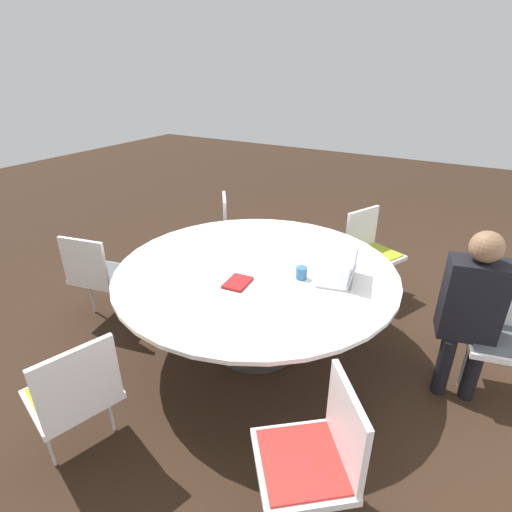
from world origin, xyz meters
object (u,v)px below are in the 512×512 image
at_px(chair_5, 317,451).
at_px(chair_4, 75,391).
at_px(person_0, 472,304).
at_px(coffee_cup, 301,273).
at_px(chair_1, 370,247).
at_px(chair_0, 502,328).
at_px(laptop, 343,274).
at_px(spiral_notebook, 238,283).
at_px(chair_3, 97,271).
at_px(chair_2, 237,227).

bearing_deg(chair_5, chair_4, 64.91).
relative_size(person_0, coffee_cup, 13.64).
relative_size(chair_4, person_0, 0.71).
height_order(chair_1, person_0, person_0).
distance_m(chair_4, person_0, 2.46).
bearing_deg(chair_0, chair_5, 51.60).
xyz_separation_m(chair_1, laptop, (1.17, 0.10, 0.28)).
bearing_deg(spiral_notebook, chair_0, 113.86).
distance_m(laptop, spiral_notebook, 0.74).
xyz_separation_m(chair_1, chair_3, (1.68, -1.88, 0.00)).
bearing_deg(laptop, chair_2, -135.74).
distance_m(person_0, laptop, 0.84).
bearing_deg(chair_0, chair_4, 29.32).
height_order(chair_5, coffee_cup, chair_5).
height_order(chair_1, chair_4, same).
xyz_separation_m(chair_1, spiral_notebook, (1.58, -0.51, 0.23)).
relative_size(chair_5, spiral_notebook, 3.76).
relative_size(chair_0, chair_5, 1.00).
xyz_separation_m(chair_4, person_0, (-1.69, 1.78, 0.20)).
bearing_deg(chair_3, person_0, 1.64).
height_order(chair_4, laptop, laptop).
bearing_deg(coffee_cup, person_0, 105.34).
distance_m(chair_3, chair_4, 1.44).
bearing_deg(person_0, spiral_notebook, 9.28).
bearing_deg(chair_2, spiral_notebook, -2.88).
bearing_deg(chair_3, chair_2, 59.69).
xyz_separation_m(chair_2, coffee_cup, (1.08, 1.24, 0.27)).
distance_m(chair_5, spiral_notebook, 1.24).
xyz_separation_m(chair_2, chair_5, (2.16, 1.82, 0.00)).
relative_size(chair_5, person_0, 0.71).
bearing_deg(chair_3, chair_0, 3.11).
relative_size(chair_2, laptop, 2.24).
distance_m(chair_0, person_0, 0.32).
xyz_separation_m(chair_3, person_0, (-0.68, 2.80, 0.20)).
bearing_deg(chair_3, chair_5, -28.83).
xyz_separation_m(chair_1, chair_5, (2.37, 0.42, 0.00)).
bearing_deg(spiral_notebook, chair_1, 162.30).
xyz_separation_m(laptop, coffee_cup, (0.12, -0.26, -0.01)).
xyz_separation_m(chair_0, chair_1, (-0.86, -1.13, 0.00)).
xyz_separation_m(chair_1, chair_4, (2.69, -0.86, 0.00)).
relative_size(chair_0, spiral_notebook, 3.76).
bearing_deg(chair_4, chair_3, 62.16).
bearing_deg(chair_3, chair_4, -56.67).
distance_m(chair_1, spiral_notebook, 1.68).
relative_size(chair_4, chair_5, 1.00).
height_order(chair_0, spiral_notebook, chair_0).
bearing_deg(chair_5, laptop, -23.95).
distance_m(chair_0, chair_5, 1.67).
relative_size(chair_1, chair_5, 1.00).
bearing_deg(chair_1, chair_2, -57.22).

